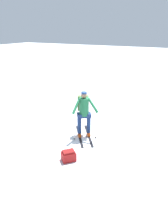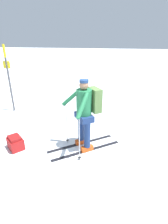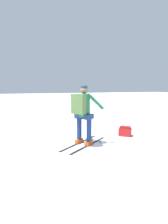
{
  "view_description": "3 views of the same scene",
  "coord_description": "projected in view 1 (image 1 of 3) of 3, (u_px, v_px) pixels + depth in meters",
  "views": [
    {
      "loc": [
        7.07,
        2.91,
        3.86
      ],
      "look_at": [
        0.56,
        -0.61,
        0.97
      ],
      "focal_mm": 35.0,
      "sensor_mm": 36.0,
      "label": 1
    },
    {
      "loc": [
        -0.13,
        3.03,
        2.58
      ],
      "look_at": [
        0.56,
        -0.61,
        0.97
      ],
      "focal_mm": 28.0,
      "sensor_mm": 36.0,
      "label": 2
    },
    {
      "loc": [
        -1.17,
        -5.34,
        1.71
      ],
      "look_at": [
        0.56,
        -0.61,
        0.97
      ],
      "focal_mm": 28.0,
      "sensor_mm": 36.0,
      "label": 3
    }
  ],
  "objects": [
    {
      "name": "dropped_backpack",
      "position": [
        69.0,
        156.0,
        6.72
      ],
      "size": [
        0.52,
        0.51,
        0.33
      ],
      "color": "maroon",
      "rests_on": "ground_plane"
    },
    {
      "name": "ground_plane",
      "position": [
        105.0,
        133.0,
        8.49
      ],
      "size": [
        80.0,
        80.0,
        0.0
      ],
      "primitive_type": "plane",
      "color": "white"
    },
    {
      "name": "skier",
      "position": [
        84.0,
        110.0,
        7.97
      ],
      "size": [
        1.73,
        1.43,
        1.73
      ],
      "color": "black",
      "rests_on": "ground_plane"
    }
  ]
}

